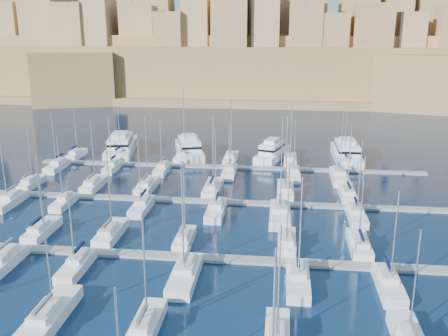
# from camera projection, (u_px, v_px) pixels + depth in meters

# --- Properties ---
(ground) EXTENTS (600.00, 600.00, 0.00)m
(ground) POSITION_uv_depth(u_px,v_px,m) (205.00, 224.00, 78.40)
(ground) COLOR black
(ground) RESTS_ON ground
(pontoon_mid_near) EXTENTS (84.00, 2.00, 0.40)m
(pontoon_mid_near) POSITION_uv_depth(u_px,v_px,m) (191.00, 257.00, 66.90)
(pontoon_mid_near) COLOR slate
(pontoon_mid_near) RESTS_ON ground
(pontoon_mid_far) EXTENTS (84.00, 2.00, 0.40)m
(pontoon_mid_far) POSITION_uv_depth(u_px,v_px,m) (214.00, 201.00, 87.89)
(pontoon_mid_far) COLOR slate
(pontoon_mid_far) RESTS_ON ground
(pontoon_far) EXTENTS (84.00, 2.00, 0.40)m
(pontoon_far) POSITION_uv_depth(u_px,v_px,m) (227.00, 167.00, 108.87)
(pontoon_far) COLOR slate
(pontoon_far) RESTS_ON ground
(sailboat_2) EXTENTS (3.04, 10.15, 16.39)m
(sailboat_2) POSITION_uv_depth(u_px,v_px,m) (51.00, 314.00, 52.79)
(sailboat_2) COLOR silver
(sailboat_2) RESTS_ON ground
(sailboat_3) EXTENTS (2.56, 8.54, 12.95)m
(sailboat_3) POSITION_uv_depth(u_px,v_px,m) (146.00, 325.00, 50.88)
(sailboat_3) COLOR silver
(sailboat_3) RESTS_ON ground
(sailboat_4) EXTENTS (2.43, 8.11, 12.65)m
(sailboat_4) POSITION_uv_depth(u_px,v_px,m) (277.00, 336.00, 49.19)
(sailboat_4) COLOR silver
(sailboat_4) RESTS_ON ground
(sailboat_13) EXTENTS (2.59, 8.62, 12.41)m
(sailboat_13) POSITION_uv_depth(u_px,v_px,m) (42.00, 230.00, 74.34)
(sailboat_13) COLOR silver
(sailboat_13) RESTS_ON ground
(sailboat_14) EXTENTS (2.73, 9.10, 14.43)m
(sailboat_14) POSITION_uv_depth(u_px,v_px,m) (111.00, 233.00, 73.38)
(sailboat_14) COLOR silver
(sailboat_14) RESTS_ON ground
(sailboat_15) EXTENTS (2.25, 7.51, 11.96)m
(sailboat_15) POSITION_uv_depth(u_px,v_px,m) (184.00, 239.00, 71.40)
(sailboat_15) COLOR silver
(sailboat_15) RESTS_ON ground
(sailboat_16) EXTENTS (2.52, 8.40, 12.51)m
(sailboat_16) POSITION_uv_depth(u_px,v_px,m) (287.00, 242.00, 70.19)
(sailboat_16) COLOR silver
(sailboat_16) RESTS_ON ground
(sailboat_17) EXTENTS (2.72, 9.05, 13.77)m
(sailboat_17) POSITION_uv_depth(u_px,v_px,m) (359.00, 245.00, 69.38)
(sailboat_17) COLOR silver
(sailboat_17) RESTS_ON ground
(sailboat_19) EXTENTS (2.93, 9.75, 16.31)m
(sailboat_19) POSITION_uv_depth(u_px,v_px,m) (1.00, 264.00, 63.90)
(sailboat_19) COLOR silver
(sailboat_19) RESTS_ON ground
(sailboat_20) EXTENTS (2.50, 8.33, 12.63)m
(sailboat_20) POSITION_uv_depth(u_px,v_px,m) (77.00, 266.00, 63.48)
(sailboat_20) COLOR silver
(sailboat_20) RESTS_ON ground
(sailboat_21) EXTENTS (3.02, 10.05, 15.28)m
(sailboat_21) POSITION_uv_depth(u_px,v_px,m) (185.00, 275.00, 61.08)
(sailboat_21) COLOR silver
(sailboat_21) RESTS_ON ground
(sailboat_22) EXTENTS (2.77, 9.24, 14.14)m
(sailboat_22) POSITION_uv_depth(u_px,v_px,m) (298.00, 280.00, 59.94)
(sailboat_22) COLOR silver
(sailboat_22) RESTS_ON ground
(sailboat_23) EXTENTS (2.65, 8.85, 12.84)m
(sailboat_23) POSITION_uv_depth(u_px,v_px,m) (389.00, 284.00, 58.94)
(sailboat_23) COLOR silver
(sailboat_23) RESTS_ON ground
(sailboat_24) EXTENTS (2.38, 7.92, 12.52)m
(sailboat_24) POSITION_uv_depth(u_px,v_px,m) (31.00, 183.00, 96.41)
(sailboat_24) COLOR silver
(sailboat_24) RESTS_ON ground
(sailboat_25) EXTENTS (2.72, 9.05, 13.24)m
(sailboat_25) POSITION_uv_depth(u_px,v_px,m) (94.00, 184.00, 95.56)
(sailboat_25) COLOR silver
(sailboat_25) RESTS_ON ground
(sailboat_26) EXTENTS (2.87, 9.58, 14.16)m
(sailboat_26) POSITION_uv_depth(u_px,v_px,m) (147.00, 186.00, 94.65)
(sailboat_26) COLOR silver
(sailboat_26) RESTS_ON ground
(sailboat_27) EXTENTS (2.95, 9.82, 14.63)m
(sailboat_27) POSITION_uv_depth(u_px,v_px,m) (213.00, 188.00, 93.36)
(sailboat_27) COLOR silver
(sailboat_27) RESTS_ON ground
(sailboat_28) EXTENTS (2.99, 9.97, 14.98)m
(sailboat_28) POSITION_uv_depth(u_px,v_px,m) (285.00, 190.00, 91.93)
(sailboat_28) COLOR silver
(sailboat_28) RESTS_ON ground
(sailboat_29) EXTENTS (2.73, 9.10, 13.56)m
(sailboat_29) POSITION_uv_depth(u_px,v_px,m) (347.00, 194.00, 90.28)
(sailboat_29) COLOR silver
(sailboat_29) RESTS_ON ground
(sailboat_30) EXTENTS (2.75, 9.16, 13.86)m
(sailboat_30) POSITION_uv_depth(u_px,v_px,m) (9.00, 201.00, 86.42)
(sailboat_30) COLOR silver
(sailboat_30) RESTS_ON ground
(sailboat_31) EXTENTS (2.26, 7.55, 12.87)m
(sailboat_31) POSITION_uv_depth(u_px,v_px,m) (64.00, 202.00, 86.11)
(sailboat_31) COLOR silver
(sailboat_31) RESTS_ON ground
(sailboat_32) EXTENTS (2.58, 8.61, 13.90)m
(sailboat_32) POSITION_uv_depth(u_px,v_px,m) (142.00, 206.00, 84.06)
(sailboat_32) COLOR silver
(sailboat_32) RESTS_ON ground
(sailboat_33) EXTENTS (2.79, 9.29, 14.88)m
(sailboat_33) POSITION_uv_depth(u_px,v_px,m) (216.00, 210.00, 82.33)
(sailboat_33) COLOR silver
(sailboat_33) RESTS_ON ground
(sailboat_34) EXTENTS (3.24, 10.80, 17.24)m
(sailboat_34) POSITION_uv_depth(u_px,v_px,m) (280.00, 214.00, 80.44)
(sailboat_34) COLOR silver
(sailboat_34) RESTS_ON ground
(sailboat_35) EXTENTS (2.67, 8.89, 13.43)m
(sailboat_35) POSITION_uv_depth(u_px,v_px,m) (356.00, 215.00, 79.99)
(sailboat_35) COLOR silver
(sailboat_35) RESTS_ON ground
(sailboat_36) EXTENTS (2.37, 7.92, 13.27)m
(sailboat_36) POSITION_uv_depth(u_px,v_px,m) (77.00, 154.00, 117.39)
(sailboat_36) COLOR silver
(sailboat_36) RESTS_ON ground
(sailboat_37) EXTENTS (2.45, 8.17, 12.65)m
(sailboat_37) POSITION_uv_depth(u_px,v_px,m) (120.00, 156.00, 116.35)
(sailboat_37) COLOR silver
(sailboat_37) RESTS_ON ground
(sailboat_38) EXTENTS (3.19, 10.64, 17.03)m
(sailboat_38) POSITION_uv_depth(u_px,v_px,m) (184.00, 156.00, 115.82)
(sailboat_38) COLOR silver
(sailboat_38) RESTS_ON ground
(sailboat_39) EXTENTS (2.79, 9.32, 14.20)m
(sailboat_39) POSITION_uv_depth(u_px,v_px,m) (231.00, 158.00, 113.98)
(sailboat_39) COLOR silver
(sailboat_39) RESTS_ON ground
(sailboat_40) EXTENTS (2.83, 9.45, 13.90)m
(sailboat_40) POSITION_uv_depth(u_px,v_px,m) (290.00, 160.00, 112.55)
(sailboat_40) COLOR silver
(sailboat_40) RESTS_ON ground
(sailboat_41) EXTENTS (2.51, 8.38, 12.53)m
(sailboat_41) POSITION_uv_depth(u_px,v_px,m) (344.00, 162.00, 110.72)
(sailboat_41) COLOR silver
(sailboat_41) RESTS_ON ground
(sailboat_42) EXTENTS (2.60, 8.66, 12.79)m
(sailboat_42) POSITION_uv_depth(u_px,v_px,m) (57.00, 166.00, 107.80)
(sailboat_42) COLOR silver
(sailboat_42) RESTS_ON ground
(sailboat_43) EXTENTS (2.25, 7.51, 12.51)m
(sailboat_43) POSITION_uv_depth(u_px,v_px,m) (112.00, 167.00, 106.99)
(sailboat_43) COLOR silver
(sailboat_43) RESTS_ON ground
(sailboat_44) EXTENTS (2.37, 7.91, 12.02)m
(sailboat_44) POSITION_uv_depth(u_px,v_px,m) (162.00, 169.00, 105.58)
(sailboat_44) COLOR silver
(sailboat_44) RESTS_ON ground
(sailboat_45) EXTENTS (2.64, 8.81, 11.88)m
(sailboat_45) POSITION_uv_depth(u_px,v_px,m) (229.00, 172.00, 103.56)
(sailboat_45) COLOR silver
(sailboat_45) RESTS_ON ground
(sailboat_46) EXTENTS (2.67, 8.91, 12.30)m
(sailboat_46) POSITION_uv_depth(u_px,v_px,m) (293.00, 174.00, 102.05)
(sailboat_46) COLOR silver
(sailboat_46) RESTS_ON ground
(sailboat_47) EXTENTS (3.11, 10.38, 14.05)m
(sailboat_47) POSITION_uv_depth(u_px,v_px,m) (339.00, 176.00, 100.33)
(sailboat_47) COLOR silver
(sailboat_47) RESTS_ON ground
(motor_yacht_a) EXTENTS (9.34, 20.54, 5.25)m
(motor_yacht_a) POSITION_uv_depth(u_px,v_px,m) (121.00, 145.00, 122.01)
(motor_yacht_a) COLOR silver
(motor_yacht_a) RESTS_ON ground
(motor_yacht_b) EXTENTS (10.21, 18.78, 5.25)m
(motor_yacht_b) POSITION_uv_depth(u_px,v_px,m) (189.00, 148.00, 119.28)
(motor_yacht_b) COLOR silver
(motor_yacht_b) RESTS_ON ground
(motor_yacht_c) EXTENTS (8.51, 15.19, 5.25)m
(motor_yacht_c) POSITION_uv_depth(u_px,v_px,m) (272.00, 152.00, 115.49)
(motor_yacht_c) COLOR silver
(motor_yacht_c) RESTS_ON ground
(motor_yacht_d) EXTENTS (5.68, 18.47, 5.25)m
(motor_yacht_d) POSITION_uv_depth(u_px,v_px,m) (346.00, 152.00, 115.36)
(motor_yacht_d) COLOR silver
(motor_yacht_d) RESTS_ON ground
(fortified_city) EXTENTS (460.00, 108.95, 59.52)m
(fortified_city) POSITION_uv_depth(u_px,v_px,m) (257.00, 60.00, 222.42)
(fortified_city) COLOR brown
(fortified_city) RESTS_ON ground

